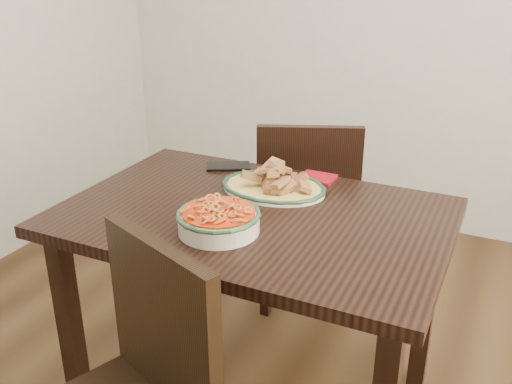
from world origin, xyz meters
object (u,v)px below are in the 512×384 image
at_px(dining_table, 253,238).
at_px(fish_plate, 274,179).
at_px(noodle_bowl, 219,218).
at_px(smartphone, 228,166).
at_px(chair_far, 306,206).

height_order(dining_table, fish_plate, fish_plate).
distance_m(fish_plate, noodle_bowl, 0.36).
bearing_deg(smartphone, dining_table, -79.66).
relative_size(fish_plate, noodle_bowl, 1.45).
distance_m(chair_far, noodle_bowl, 0.85).
relative_size(fish_plate, smartphone, 2.22).
xyz_separation_m(noodle_bowl, smartphone, (-0.23, 0.49, -0.04)).
bearing_deg(chair_far, dining_table, 72.07).
xyz_separation_m(chair_far, noodle_bowl, (0.02, -0.80, 0.29)).
height_order(chair_far, smartphone, chair_far).
relative_size(chair_far, smartphone, 5.38).
bearing_deg(fish_plate, noodle_bowl, -93.26).
relative_size(chair_far, fish_plate, 2.43).
distance_m(dining_table, fish_plate, 0.23).
relative_size(dining_table, noodle_bowl, 4.84).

